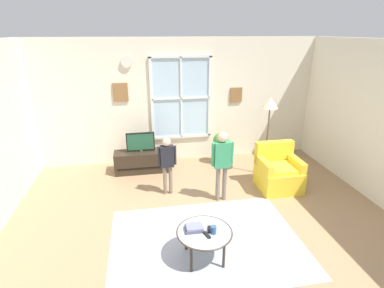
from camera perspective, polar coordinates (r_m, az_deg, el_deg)
The scene contains 15 objects.
ground_plane at distance 4.92m, azimuth 2.80°, elevation -15.79°, with size 6.87×6.29×0.02m, color #9E7A56.
back_wall at distance 6.98m, azimuth -2.34°, elevation 8.12°, with size 6.27×0.17×2.78m.
area_rug at distance 4.67m, azimuth 2.64°, elevation -17.83°, with size 2.76×2.03×0.01m, color #999EAD.
tv_stand at distance 6.69m, azimuth -9.45°, elevation -3.24°, with size 1.15×0.43×0.46m.
television at distance 6.52m, azimuth -9.68°, elevation 0.40°, with size 0.60×0.08×0.43m.
armchair at distance 6.12m, azimuth 15.91°, elevation -5.15°, with size 0.76×0.74×0.87m.
coffee_table at distance 4.15m, azimuth 2.34°, elevation -16.46°, with size 0.75×0.75×0.44m.
book_stack at distance 4.13m, azimuth 0.42°, elevation -15.54°, with size 0.24×0.18×0.07m.
cup at distance 4.08m, azimuth 4.08°, elevation -15.82°, with size 0.08×0.08×0.11m, color #334C8C.
remote_near_books at distance 4.16m, azimuth 3.24°, elevation -15.74°, with size 0.04×0.14×0.02m, color black.
remote_near_cup at distance 4.06m, azimuth 2.85°, elevation -16.75°, with size 0.04×0.14×0.02m, color black.
person_black_shirt at distance 5.53m, azimuth -4.70°, elevation -2.93°, with size 0.34×0.15×1.12m.
person_green_shirt at distance 5.29m, azimuth 5.69°, elevation -2.75°, with size 0.39×0.18×1.30m.
potted_plant_by_window at distance 6.97m, azimuth 5.46°, elevation -0.67°, with size 0.36×0.36×0.74m.
floor_lamp at distance 6.26m, azimuth 14.42°, elevation 6.10°, with size 0.32×0.32×1.68m.
Camera 1 is at (-0.92, -3.85, 2.91)m, focal length 28.30 mm.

